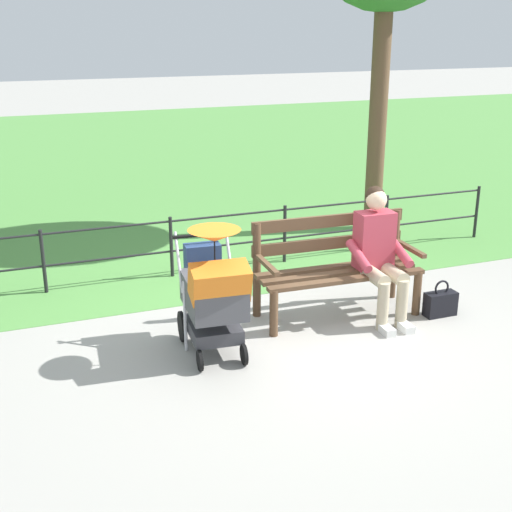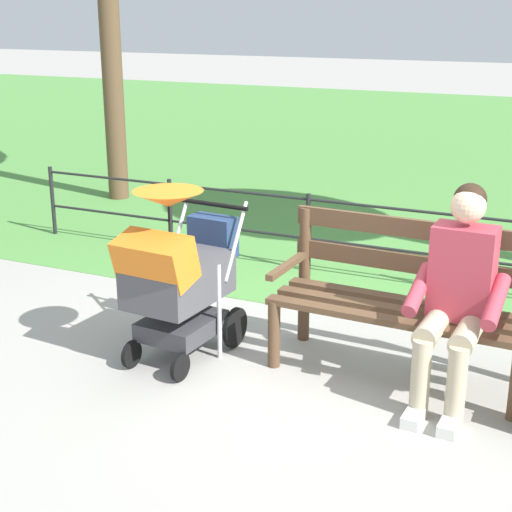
% 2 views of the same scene
% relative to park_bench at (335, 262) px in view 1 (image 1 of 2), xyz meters
% --- Properties ---
extents(ground_plane, '(60.00, 60.00, 0.00)m').
position_rel_park_bench_xyz_m(ground_plane, '(0.55, 0.12, -0.53)').
color(ground_plane, '#9E9B93').
extents(grass_lawn, '(40.00, 16.00, 0.01)m').
position_rel_park_bench_xyz_m(grass_lawn, '(0.55, -8.68, -0.52)').
color(grass_lawn, '#518E42').
rests_on(grass_lawn, ground).
extents(park_bench, '(1.62, 0.65, 0.96)m').
position_rel_park_bench_xyz_m(park_bench, '(0.00, 0.00, 0.00)').
color(park_bench, brown).
rests_on(park_bench, ground).
extents(person_on_bench, '(0.54, 0.74, 1.28)m').
position_rel_park_bench_xyz_m(person_on_bench, '(-0.35, 0.22, 0.15)').
color(person_on_bench, tan).
rests_on(person_on_bench, ground).
extents(stroller, '(0.57, 0.92, 1.15)m').
position_rel_park_bench_xyz_m(stroller, '(1.38, 0.43, 0.07)').
color(stroller, black).
rests_on(stroller, ground).
extents(handbag, '(0.32, 0.14, 0.37)m').
position_rel_park_bench_xyz_m(handbag, '(-0.95, 0.45, -0.40)').
color(handbag, black).
rests_on(handbag, ground).
extents(park_fence, '(6.96, 0.04, 0.70)m').
position_rel_park_bench_xyz_m(park_fence, '(0.55, -1.56, -0.11)').
color(park_fence, black).
rests_on(park_fence, ground).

